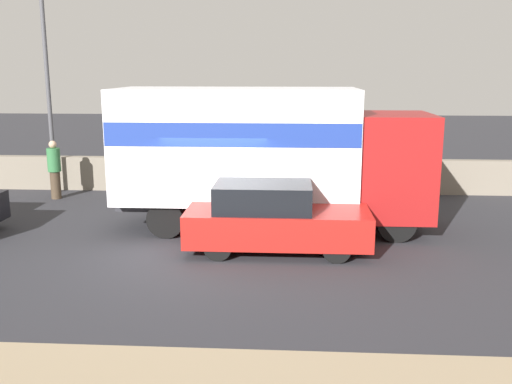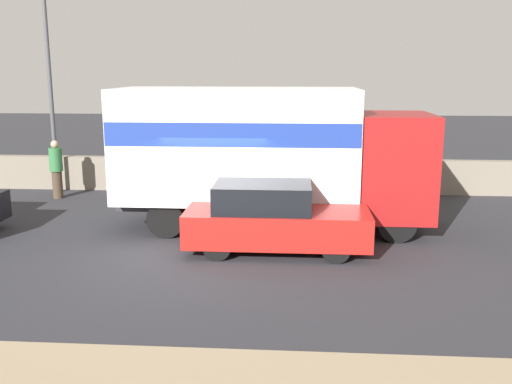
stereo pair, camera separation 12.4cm
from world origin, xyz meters
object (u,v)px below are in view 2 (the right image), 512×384
at_px(street_lamp, 48,58).
at_px(car_hatchback, 274,217).
at_px(box_truck, 264,149).
at_px(pedestrian, 56,168).

bearing_deg(street_lamp, car_hatchback, -37.48).
distance_m(box_truck, pedestrian, 7.53).
distance_m(street_lamp, box_truck, 8.51).
bearing_deg(pedestrian, street_lamp, 113.71).
xyz_separation_m(street_lamp, pedestrian, (0.39, -0.88, -3.43)).
bearing_deg(car_hatchback, box_truck, 100.38).
bearing_deg(box_truck, street_lamp, 151.29).
xyz_separation_m(street_lamp, box_truck, (7.18, -3.93, -2.32)).
distance_m(car_hatchback, pedestrian, 8.64).
bearing_deg(pedestrian, box_truck, -24.21).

